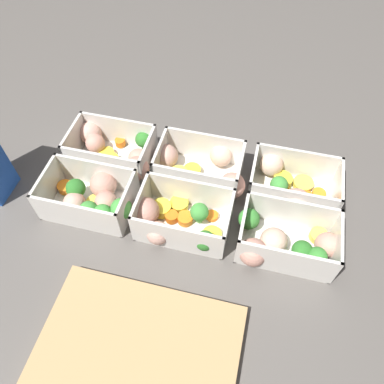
{
  "coord_description": "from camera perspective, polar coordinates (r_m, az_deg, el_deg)",
  "views": [
    {
      "loc": [
        -0.1,
        0.38,
        0.56
      ],
      "look_at": [
        0.0,
        0.0,
        0.02
      ],
      "focal_mm": 35.0,
      "sensor_mm": 36.0,
      "label": 1
    }
  ],
  "objects": [
    {
      "name": "ground_plane",
      "position": [
        0.69,
        -0.0,
        -1.18
      ],
      "size": [
        4.0,
        4.0,
        0.0
      ],
      "primitive_type": "plane",
      "color": "#56514C"
    },
    {
      "name": "container_near_left",
      "position": [
        0.7,
        14.61,
        0.9
      ],
      "size": [
        0.16,
        0.14,
        0.07
      ],
      "color": "silver",
      "rests_on": "ground_plane"
    },
    {
      "name": "container_near_center",
      "position": [
        0.7,
        1.28,
        3.54
      ],
      "size": [
        0.2,
        0.12,
        0.07
      ],
      "color": "silver",
      "rests_on": "ground_plane"
    },
    {
      "name": "container_near_right",
      "position": [
        0.75,
        -11.64,
        6.16
      ],
      "size": [
        0.18,
        0.12,
        0.07
      ],
      "color": "silver",
      "rests_on": "ground_plane"
    },
    {
      "name": "container_far_left",
      "position": [
        0.63,
        13.88,
        -7.39
      ],
      "size": [
        0.17,
        0.12,
        0.07
      ],
      "color": "silver",
      "rests_on": "ground_plane"
    },
    {
      "name": "container_far_center",
      "position": [
        0.64,
        -2.64,
        -4.09
      ],
      "size": [
        0.18,
        0.12,
        0.07
      ],
      "color": "silver",
      "rests_on": "ground_plane"
    },
    {
      "name": "container_far_right",
      "position": [
        0.68,
        -14.69,
        -0.91
      ],
      "size": [
        0.16,
        0.11,
        0.07
      ],
      "color": "silver",
      "rests_on": "ground_plane"
    },
    {
      "name": "cutting_board",
      "position": [
        0.58,
        -8.09,
        -22.35
      ],
      "size": [
        0.28,
        0.18,
        0.02
      ],
      "color": "tan",
      "rests_on": "ground_plane"
    }
  ]
}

